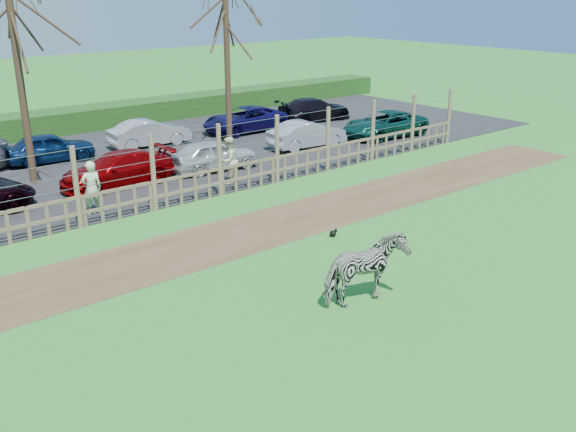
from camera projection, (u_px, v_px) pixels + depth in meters
ground at (323, 298)px, 14.83m from camera, size 120.00×120.00×0.00m
dirt_strip at (216, 242)px, 18.11m from camera, size 34.00×2.80×0.01m
asphalt at (77, 168)px, 25.38m from camera, size 44.00×13.00×0.04m
hedge at (17, 127)px, 30.30m from camera, size 46.00×2.00×1.10m
fence at (154, 187)px, 20.39m from camera, size 30.16×0.16×2.50m
tree_mid at (15, 47)px, 21.83m from camera, size 4.80×4.80×6.83m
tree_right at (226, 26)px, 27.45m from camera, size 4.80×4.80×7.35m
zebra at (365, 270)px, 14.31m from camera, size 2.04×1.14×1.63m
visitor_a at (92, 188)px, 19.89m from camera, size 0.68×0.49×1.72m
visitor_b at (229, 161)px, 23.06m from camera, size 1.00×0.87×1.72m
crow at (333, 233)px, 18.45m from camera, size 0.26×0.19×0.21m
car_3 at (117, 169)px, 22.93m from camera, size 4.16×1.73×1.20m
car_4 at (213, 155)px, 24.90m from camera, size 3.63×1.70×1.20m
car_5 at (307, 134)px, 28.43m from camera, size 3.73×1.55×1.20m
car_6 at (385, 124)px, 30.51m from camera, size 4.46×2.32×1.20m
car_10 at (50, 148)px, 26.06m from camera, size 3.62×1.69×1.20m
car_11 at (149, 133)px, 28.68m from camera, size 3.71×1.47×1.20m
car_12 at (245, 119)px, 31.61m from camera, size 4.33×2.01×1.20m
car_13 at (314, 109)px, 34.24m from camera, size 4.32×2.19×1.20m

